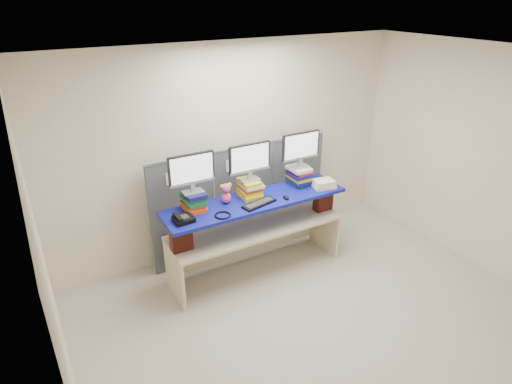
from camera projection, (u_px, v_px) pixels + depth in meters
room at (330, 211)px, 4.14m from camera, size 5.00×4.00×2.80m
cubicle_partition at (243, 199)px, 5.80m from camera, size 2.60×0.06×1.53m
desk at (256, 235)px, 5.38m from camera, size 2.23×0.69×0.68m
brick_pier_left at (181, 237)px, 4.77m from camera, size 0.24×0.13×0.33m
brick_pier_right at (323, 198)px, 5.65m from camera, size 0.24×0.13×0.33m
blue_board at (256, 201)px, 5.17m from camera, size 2.31×0.61×0.04m
book_stack_left at (194, 201)px, 4.88m from camera, size 0.25×0.30×0.22m
book_stack_center at (250, 188)px, 5.20m from camera, size 0.27×0.30×0.21m
book_stack_right at (299, 176)px, 5.51m from camera, size 0.26×0.31×0.24m
monitor_left at (192, 171)px, 4.71m from camera, size 0.53×0.15×0.46m
monitor_center at (250, 160)px, 5.04m from camera, size 0.53×0.15×0.46m
monitor_right at (301, 148)px, 5.35m from camera, size 0.53×0.15×0.46m
keyboard at (259, 204)px, 5.03m from camera, size 0.46×0.23×0.03m
mouse at (286, 197)px, 5.18m from camera, size 0.08×0.11×0.03m
desk_phone at (183, 219)px, 4.66m from camera, size 0.22×0.20×0.09m
headset at (223, 215)px, 4.78m from camera, size 0.21×0.21×0.02m
plush_toy at (226, 193)px, 5.02m from camera, size 0.15×0.11×0.25m
binder_stack at (324, 184)px, 5.46m from camera, size 0.31×0.27×0.10m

